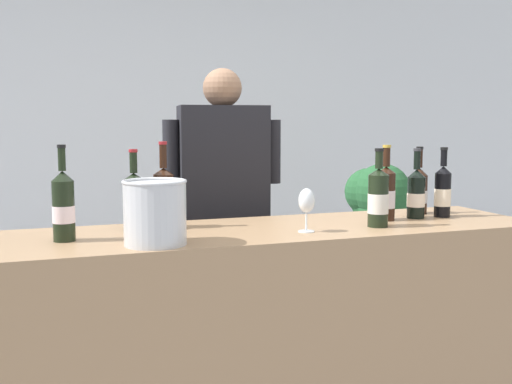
# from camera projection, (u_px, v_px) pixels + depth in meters

# --- Properties ---
(wall_back) EXTENTS (8.00, 0.10, 2.80)m
(wall_back) POSITION_uv_depth(u_px,v_px,m) (160.00, 124.00, 4.86)
(wall_back) COLOR silver
(wall_back) RESTS_ON ground_plane
(counter) EXTENTS (2.25, 0.61, 0.98)m
(counter) POSITION_uv_depth(u_px,v_px,m) (276.00, 343.00, 2.52)
(counter) COLOR #9E7A56
(counter) RESTS_ON ground_plane
(wine_bottle_0) EXTENTS (0.08, 0.08, 0.35)m
(wine_bottle_0) POSITION_uv_depth(u_px,v_px,m) (63.00, 206.00, 2.17)
(wine_bottle_0) COLOR black
(wine_bottle_0) RESTS_ON counter
(wine_bottle_1) EXTENTS (0.09, 0.09, 0.32)m
(wine_bottle_1) POSITION_uv_depth(u_px,v_px,m) (378.00, 198.00, 2.48)
(wine_bottle_1) COLOR black
(wine_bottle_1) RESTS_ON counter
(wine_bottle_2) EXTENTS (0.08, 0.08, 0.32)m
(wine_bottle_2) POSITION_uv_depth(u_px,v_px,m) (134.00, 201.00, 2.41)
(wine_bottle_2) COLOR black
(wine_bottle_2) RESTS_ON counter
(wine_bottle_3) EXTENTS (0.08, 0.08, 0.32)m
(wine_bottle_3) POSITION_uv_depth(u_px,v_px,m) (419.00, 190.00, 2.84)
(wine_bottle_3) COLOR black
(wine_bottle_3) RESTS_ON counter
(wine_bottle_4) EXTENTS (0.08, 0.08, 0.31)m
(wine_bottle_4) POSITION_uv_depth(u_px,v_px,m) (416.00, 193.00, 2.70)
(wine_bottle_4) COLOR black
(wine_bottle_4) RESTS_ON counter
(wine_bottle_5) EXTENTS (0.08, 0.08, 0.33)m
(wine_bottle_5) POSITION_uv_depth(u_px,v_px,m) (386.00, 193.00, 2.65)
(wine_bottle_5) COLOR black
(wine_bottle_5) RESTS_ON counter
(wine_bottle_6) EXTENTS (0.07, 0.07, 0.32)m
(wine_bottle_6) POSITION_uv_depth(u_px,v_px,m) (443.00, 191.00, 2.74)
(wine_bottle_6) COLOR black
(wine_bottle_6) RESTS_ON counter
(wine_bottle_7) EXTENTS (0.08, 0.08, 0.35)m
(wine_bottle_7) POSITION_uv_depth(u_px,v_px,m) (164.00, 197.00, 2.45)
(wine_bottle_7) COLOR black
(wine_bottle_7) RESTS_ON counter
(wine_glass) EXTENTS (0.06, 0.06, 0.17)m
(wine_glass) POSITION_uv_depth(u_px,v_px,m) (307.00, 202.00, 2.36)
(wine_glass) COLOR silver
(wine_glass) RESTS_ON counter
(ice_bucket) EXTENTS (0.23, 0.23, 0.23)m
(ice_bucket) POSITION_uv_depth(u_px,v_px,m) (155.00, 212.00, 2.11)
(ice_bucket) COLOR silver
(ice_bucket) RESTS_ON counter
(person_server) EXTENTS (0.59, 0.29, 1.67)m
(person_server) POSITION_uv_depth(u_px,v_px,m) (223.00, 241.00, 3.04)
(person_server) COLOR black
(person_server) RESTS_ON ground_plane
(potted_shrub) EXTENTS (0.43, 0.46, 1.13)m
(potted_shrub) POSITION_uv_depth(u_px,v_px,m) (380.00, 213.00, 4.17)
(potted_shrub) COLOR brown
(potted_shrub) RESTS_ON ground_plane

